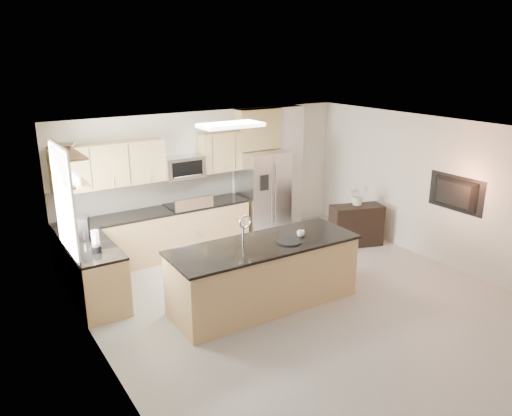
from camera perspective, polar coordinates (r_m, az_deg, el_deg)
floor at (r=7.74m, az=6.04°, el=-10.95°), size 6.50×6.50×0.00m
ceiling at (r=6.90m, az=6.73°, el=8.42°), size 6.00×6.50×0.02m
wall_back at (r=9.84m, az=-5.58°, el=3.45°), size 6.00×0.02×2.60m
wall_left at (r=5.92m, az=-17.05°, el=-6.95°), size 0.02×6.50×2.60m
wall_right at (r=9.33m, az=20.89°, el=1.58°), size 0.02×6.50×2.60m
back_counter at (r=9.33m, az=-11.22°, el=-2.93°), size 3.55×0.66×1.44m
left_counter at (r=7.98m, az=-18.03°, el=-7.18°), size 0.66×1.50×0.92m
range at (r=9.55m, az=-7.72°, el=-2.27°), size 0.76×0.64×1.14m
upper_cabinets at (r=9.07m, az=-12.55°, el=5.31°), size 3.50×0.33×0.75m
microwave at (r=9.33m, az=-8.34°, el=4.65°), size 0.76×0.40×0.40m
refrigerator at (r=10.15m, az=0.79°, el=1.57°), size 0.92×0.78×1.78m
partition_column at (r=10.65m, az=3.55°, el=4.57°), size 0.60×0.30×2.60m
window at (r=7.52m, az=-21.08°, el=0.67°), size 0.04×1.15×1.65m
shelf_lower at (r=7.56m, az=-20.56°, el=3.19°), size 0.30×1.20×0.04m
shelf_upper at (r=7.49m, az=-20.86°, el=5.93°), size 0.30×1.20×0.04m
ceiling_fixture at (r=7.99m, az=-2.91°, el=9.45°), size 1.00×0.50×0.06m
island at (r=7.51m, az=0.93°, el=-7.55°), size 2.88×1.09×1.41m
credenza at (r=10.00m, az=11.37°, el=-1.96°), size 1.09×0.72×0.81m
cup at (r=7.59m, az=5.13°, el=-2.92°), size 0.16×0.16×0.09m
platter at (r=7.36m, az=3.77°, el=-3.86°), size 0.41×0.41×0.02m
blender at (r=7.48m, az=-17.84°, el=-3.82°), size 0.14×0.14×0.33m
kettle at (r=7.68m, az=-17.84°, el=-3.59°), size 0.19×0.19×0.23m
coffee_maker at (r=8.04m, az=-19.19°, el=-2.29°), size 0.26×0.28×0.35m
bowl at (r=7.65m, az=-21.21°, el=6.64°), size 0.53×0.53×0.10m
flower_vase at (r=9.86m, az=11.63°, el=2.05°), size 0.61×0.55×0.60m
television at (r=9.13m, az=21.57°, el=1.50°), size 0.14×1.08×0.62m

